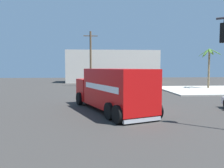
% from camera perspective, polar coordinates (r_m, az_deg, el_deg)
% --- Properties ---
extents(ground_plane, '(100.00, 100.00, 0.00)m').
position_cam_1_polar(ground_plane, '(16.44, 2.97, -6.31)').
color(ground_plane, '#33302D').
extents(sidewalk_corner_far, '(11.19, 11.19, 0.14)m').
position_cam_1_polar(sidewalk_corner_far, '(31.96, 22.52, -1.37)').
color(sidewalk_corner_far, '#B2ADA0').
rests_on(sidewalk_corner_far, ground).
extents(delivery_truck, '(5.37, 8.62, 2.89)m').
position_cam_1_polar(delivery_truck, '(15.49, 0.08, -1.30)').
color(delivery_truck, red).
rests_on(delivery_truck, ground).
extents(palm_tree_far, '(2.96, 2.92, 5.42)m').
position_cam_1_polar(palm_tree_far, '(34.15, 23.03, 5.42)').
color(palm_tree_far, '#7A6647').
rests_on(palm_tree_far, sidewalk_corner_far).
extents(utility_pole, '(2.20, 0.30, 8.52)m').
position_cam_1_polar(utility_pole, '(36.05, -5.33, 6.42)').
color(utility_pole, brown).
rests_on(utility_pole, ground).
extents(building_backdrop, '(17.83, 6.00, 6.23)m').
position_cam_1_polar(building_backdrop, '(45.85, 0.07, 4.36)').
color(building_backdrop, beige).
rests_on(building_backdrop, ground).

